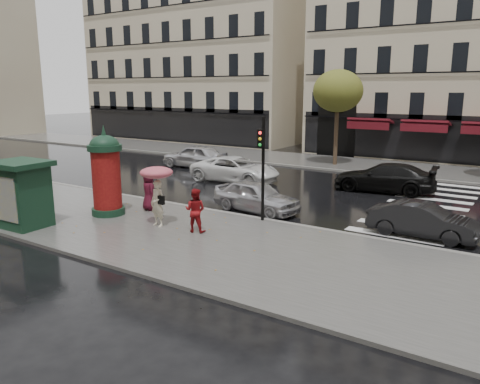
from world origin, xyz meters
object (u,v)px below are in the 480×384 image
Objects in this scene: morris_column at (106,172)px; car_white at (235,169)px; car_darkgrey at (423,220)px; man_burgundy at (148,191)px; newsstand at (22,193)px; car_black at (384,178)px; car_silver at (256,196)px; car_far_silver at (195,156)px; traffic_light at (262,159)px; woman_umbrella at (157,186)px; woman_red at (195,210)px.

car_white is at bearing 88.94° from morris_column.
car_darkgrey is at bearing 20.62° from morris_column.
man_burgundy is 0.66× the size of newsstand.
morris_column is at bearing -41.82° from car_black.
man_burgundy is 0.41× the size of car_silver.
car_black is 13.30m from car_far_silver.
woman_umbrella is at bearing -136.05° from traffic_light.
car_black is at bearing 56.47° from newsstand.
woman_red is at bearing 7.05° from woman_umbrella.
morris_column is 1.49× the size of newsstand.
car_white is at bearing 48.88° from car_silver.
car_far_silver is at bearing 103.74° from newsstand.
morris_column is 0.91× the size of traffic_light.
traffic_light is (5.03, 1.24, 1.68)m from man_burgundy.
woman_red is at bearing 0.88° from morris_column.
morris_column is at bearing -14.50° from woman_red.
traffic_light is 9.24m from car_black.
car_black is at bearing -79.93° from car_white.
car_silver is at bearing -107.18° from woman_red.
newsstand is (-1.32, -3.00, -0.50)m from morris_column.
car_white is (-2.81, 9.55, -0.97)m from woman_umbrella.
woman_red is 11.96m from car_black.
traffic_light is 6.38m from car_darkgrey.
traffic_light is 0.79× the size of car_white.
car_black is at bearing -122.93° from woman_red.
morris_column reaches higher than car_black.
car_silver is 1.07× the size of car_darkgrey.
woman_red is 0.65× the size of newsstand.
woman_umbrella is 10.00m from car_white.
traffic_light is at bearing 107.41° from car_darkgrey.
newsstand is at bearing -141.81° from traffic_light.
morris_column is (-2.98, 0.14, 0.23)m from woman_umbrella.
man_burgundy is at bearing 58.19° from morris_column.
morris_column is (-0.92, -1.48, 0.97)m from man_burgundy.
man_burgundy reaches higher than car_white.
car_darkgrey is (10.84, 2.94, -0.33)m from man_burgundy.
car_white is at bearing 106.39° from woman_umbrella.
car_darkgrey is at bearing 16.33° from traffic_light.
car_darkgrey is 0.73× the size of car_white.
car_far_silver is (-13.28, 0.64, 0.04)m from car_black.
woman_red is 6.74m from newsstand.
car_silver is 6.97m from car_darkgrey.
car_far_silver is at bearing 58.29° from car_white.
woman_red is 10.36m from car_white.
car_silver is 0.88× the size of car_far_silver.
morris_column is 3.32m from newsstand.
woman_umbrella reaches higher than car_black.
woman_red is 4.76m from morris_column.
car_silver is (3.87, 2.72, -0.26)m from man_burgundy.
newsstand is (-5.98, -3.07, 0.49)m from woman_red.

